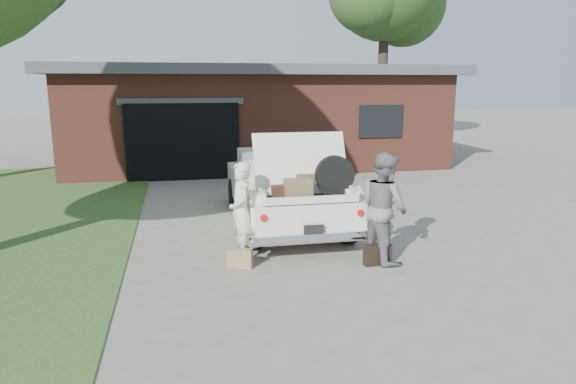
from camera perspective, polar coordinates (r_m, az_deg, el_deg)
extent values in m
plane|color=gray|center=(7.68, 0.95, -8.98)|extent=(90.00, 90.00, 0.00)
cube|color=brown|center=(18.71, -4.01, 8.14)|extent=(12.00, 7.00, 3.00)
cube|color=#4C4C51|center=(18.67, -4.09, 13.19)|extent=(12.80, 7.80, 0.30)
cube|color=black|center=(15.12, -11.58, 5.49)|extent=(3.20, 0.30, 2.20)
cube|color=#4C4C51|center=(14.97, -11.76, 9.84)|extent=(3.50, 0.12, 0.18)
cube|color=black|center=(16.21, 10.26, 7.74)|extent=(1.40, 0.08, 1.00)
cylinder|color=#38281E|center=(24.07, 10.42, 11.94)|extent=(0.44, 0.44, 5.62)
sphere|color=#355523|center=(25.20, 12.76, 19.62)|extent=(3.71, 3.71, 3.71)
cube|color=silver|center=(10.26, -0.52, -0.14)|extent=(1.82, 4.73, 0.61)
cube|color=beige|center=(10.44, -0.83, 3.09)|extent=(1.57, 1.90, 0.49)
cube|color=black|center=(11.31, -1.69, 3.69)|extent=(1.46, 0.08, 0.42)
cube|color=black|center=(9.57, 0.19, 2.17)|extent=(1.46, 0.08, 0.42)
cylinder|color=black|center=(8.66, -3.85, -4.37)|extent=(0.21, 0.62, 0.62)
cylinder|color=black|center=(9.03, 6.68, -3.74)|extent=(0.21, 0.62, 0.62)
cylinder|color=black|center=(11.76, -6.02, -0.03)|extent=(0.21, 0.62, 0.62)
cylinder|color=black|center=(12.03, 1.88, 0.30)|extent=(0.21, 0.62, 0.62)
cylinder|color=silver|center=(8.04, 2.84, -5.16)|extent=(1.94, 0.18, 0.17)
cylinder|color=#A5140F|center=(7.85, -2.74, -2.86)|extent=(0.11, 0.10, 0.11)
cylinder|color=#A5140F|center=(8.23, 7.98, -2.27)|extent=(0.11, 0.10, 0.11)
cube|color=black|center=(7.98, 2.88, -4.23)|extent=(0.32, 0.02, 0.16)
cube|color=black|center=(8.48, 1.84, -0.48)|extent=(1.47, 1.05, 0.04)
cube|color=silver|center=(8.32, -3.23, -0.08)|extent=(0.06, 1.04, 0.17)
cube|color=silver|center=(8.67, 6.71, 0.35)|extent=(0.06, 1.04, 0.17)
cube|color=silver|center=(7.98, 2.71, -0.88)|extent=(1.51, 0.06, 0.11)
cube|color=silver|center=(8.66, 1.41, 3.22)|extent=(1.59, 0.50, 1.00)
cube|color=#3E221A|center=(8.47, -0.09, 0.25)|extent=(0.55, 0.35, 0.18)
cube|color=olive|center=(8.27, 1.13, 0.41)|extent=(0.44, 0.29, 0.30)
cube|color=black|center=(8.78, 2.59, 0.58)|extent=(0.50, 0.33, 0.15)
cube|color=brown|center=(8.72, 2.22, 1.65)|extent=(0.46, 0.30, 0.16)
cylinder|color=black|center=(8.50, 5.21, 1.87)|extent=(0.65, 0.15, 0.65)
imported|color=silver|center=(8.07, -5.23, -2.16)|extent=(0.43, 0.60, 1.56)
imported|color=slate|center=(8.09, 10.61, -1.69)|extent=(0.83, 0.97, 1.72)
cube|color=#997B4E|center=(7.87, -5.37, -7.34)|extent=(0.40, 0.26, 0.29)
cube|color=black|center=(8.07, 9.90, -6.87)|extent=(0.43, 0.16, 0.33)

